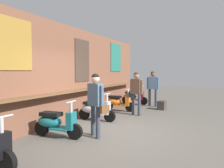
# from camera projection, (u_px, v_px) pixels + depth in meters

# --- Properties ---
(ground_plane) EXTENTS (39.17, 39.17, 0.00)m
(ground_plane) POSITION_uv_depth(u_px,v_px,m) (110.00, 131.00, 6.29)
(ground_plane) COLOR #605B54
(market_stall_facade) EXTENTS (13.99, 0.61, 3.28)m
(market_stall_facade) POSITION_uv_depth(u_px,v_px,m) (53.00, 74.00, 7.02)
(market_stall_facade) COLOR brown
(market_stall_facade) RESTS_ON ground_plane
(scooter_teal) EXTENTS (0.49, 1.40, 0.97)m
(scooter_teal) POSITION_uv_depth(u_px,v_px,m) (55.00, 122.00, 5.74)
(scooter_teal) COLOR #197075
(scooter_teal) RESTS_ON ground_plane
(scooter_silver) EXTENTS (0.46, 1.40, 0.97)m
(scooter_silver) POSITION_uv_depth(u_px,v_px,m) (95.00, 109.00, 7.67)
(scooter_silver) COLOR #B2B5BA
(scooter_silver) RESTS_ON ground_plane
(scooter_orange) EXTENTS (0.46, 1.40, 0.97)m
(scooter_orange) POSITION_uv_depth(u_px,v_px,m) (117.00, 102.00, 9.52)
(scooter_orange) COLOR orange
(scooter_orange) RESTS_ON ground_plane
(scooter_red) EXTENTS (0.47, 1.40, 0.97)m
(scooter_red) POSITION_uv_depth(u_px,v_px,m) (133.00, 97.00, 11.44)
(scooter_red) COLOR red
(scooter_red) RESTS_ON ground_plane
(shopper_with_handbag) EXTENTS (0.35, 0.67, 1.68)m
(shopper_with_handbag) POSITION_uv_depth(u_px,v_px,m) (136.00, 89.00, 8.58)
(shopper_with_handbag) COLOR #383D4C
(shopper_with_handbag) RESTS_ON ground_plane
(shopper_browsing) EXTENTS (0.23, 0.58, 1.72)m
(shopper_browsing) POSITION_uv_depth(u_px,v_px,m) (153.00, 85.00, 10.69)
(shopper_browsing) COLOR #383D4C
(shopper_browsing) RESTS_ON ground_plane
(shopper_passing) EXTENTS (0.39, 0.66, 1.66)m
(shopper_passing) POSITION_uv_depth(u_px,v_px,m) (96.00, 99.00, 5.72)
(shopper_passing) COLOR #383D4C
(shopper_passing) RESTS_ON ground_plane
(merchandise_crate) EXTENTS (0.44, 0.36, 0.39)m
(merchandise_crate) POSITION_uv_depth(u_px,v_px,m) (162.00, 105.00, 9.84)
(merchandise_crate) COLOR #3D3833
(merchandise_crate) RESTS_ON ground_plane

